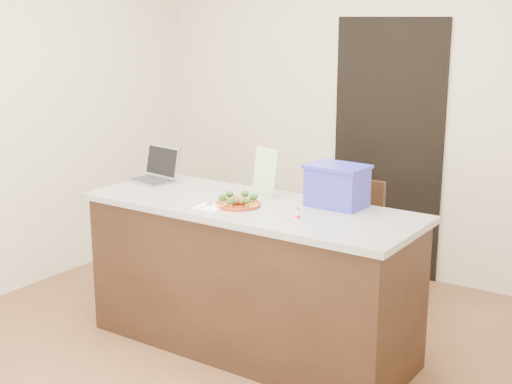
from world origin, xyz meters
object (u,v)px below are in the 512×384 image
Objects in this scene: laptop at (156,171)px; chair at (348,239)px; island at (251,277)px; blue_box at (337,185)px; yogurt_bottle at (298,215)px; plate at (238,204)px; napkin at (210,207)px.

laptop is 1.38m from chair.
laptop is (-0.88, 0.15, 0.52)m from island.
yogurt_bottle is at bearing -93.62° from blue_box.
plate reaches higher than island.
blue_box is (0.04, 0.38, 0.10)m from yogurt_bottle.
plate reaches higher than chair.
chair is at bearing 99.67° from yogurt_bottle.
chair is (-0.20, 0.55, -0.51)m from blue_box.
chair is (0.28, 0.88, -0.40)m from plate.
plate is 0.88m from laptop.
island is at bearing -0.98° from laptop.
yogurt_bottle is (0.41, -0.13, 0.48)m from island.
plate is 0.76× the size of blue_box.
napkin is 0.81m from laptop.
yogurt_bottle is 0.39m from blue_box.
chair is (1.13, 0.65, -0.45)m from laptop.
chair is (0.40, 1.00, -0.39)m from napkin.
laptop reaches higher than plate.
chair reaches higher than napkin.
laptop is at bearing 167.37° from yogurt_bottle.
island is 0.52m from napkin.
napkin is at bearing -133.12° from plate.
yogurt_bottle reaches higher than napkin.
plate is at bearing -110.19° from chair.
chair is at bearing 72.80° from island.
plate is 0.17m from napkin.
blue_box reaches higher than chair.
island is at bearing 65.34° from plate.
blue_box is at bearing 84.21° from yogurt_bottle.
blue_box is (0.59, 0.44, 0.12)m from napkin.
laptop is 1.33m from blue_box.
blue_box is at bearing -72.69° from chair.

